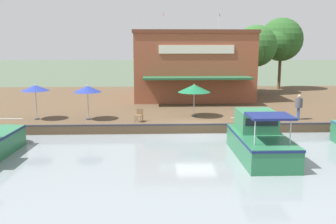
{
  "coord_description": "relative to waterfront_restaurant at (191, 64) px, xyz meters",
  "views": [
    {
      "loc": [
        22.98,
        -2.69,
        5.69
      ],
      "look_at": [
        -1.0,
        -1.75,
        1.3
      ],
      "focal_mm": 40.0,
      "sensor_mm": 36.0,
      "label": 1
    }
  ],
  "objects": [
    {
      "name": "tree_behind_restaurant",
      "position": [
        -5.49,
        10.47,
        2.28
      ],
      "size": [
        5.03,
        4.79,
        7.94
      ],
      "color": "brown",
      "rests_on": "quay_deck"
    },
    {
      "name": "patio_umbrella_by_entrance",
      "position": [
        10.97,
        -8.07,
        -1.05
      ],
      "size": [
        1.88,
        1.88,
        2.35
      ],
      "color": "#B7B7B7",
      "rests_on": "quay_deck"
    },
    {
      "name": "cafe_chair_under_first_umbrella",
      "position": [
        11.81,
        -4.59,
        -2.66
      ],
      "size": [
        0.55,
        0.55,
        0.85
      ],
      "color": "brown",
      "rests_on": "quay_deck"
    },
    {
      "name": "tree_downstream_bank",
      "position": [
        -2.09,
        6.74,
        1.61
      ],
      "size": [
        4.45,
        4.24,
        6.99
      ],
      "color": "brown",
      "rests_on": "quay_deck"
    },
    {
      "name": "motorboat_outer_channel",
      "position": [
        17.7,
        1.68,
        -2.85
      ],
      "size": [
        6.38,
        2.35,
        2.41
      ],
      "color": "#287047",
      "rests_on": "river_water"
    },
    {
      "name": "quay_edge_fender",
      "position": [
        13.11,
        -0.95,
        -3.09
      ],
      "size": [
        0.2,
        50.4,
        0.1
      ],
      "primitive_type": "cube",
      "color": "#2D2D33",
      "rests_on": "quay_deck"
    },
    {
      "name": "quay_deck",
      "position": [
        2.21,
        -0.95,
        -3.44
      ],
      "size": [
        22.0,
        56.0,
        0.6
      ],
      "primitive_type": "cube",
      "color": "brown",
      "rests_on": "ground"
    },
    {
      "name": "person_mid_patio",
      "position": [
        11.52,
        6.23,
        -2.07
      ],
      "size": [
        0.48,
        0.48,
        1.7
      ],
      "color": "#2D5193",
      "rests_on": "quay_deck"
    },
    {
      "name": "patio_umbrella_far_corner",
      "position": [
        10.2,
        -0.78,
        -1.13
      ],
      "size": [
        2.28,
        2.28,
        2.32
      ],
      "color": "#B7B7B7",
      "rests_on": "quay_deck"
    },
    {
      "name": "waterfront_restaurant",
      "position": [
        0.0,
        0.0,
        0.0
      ],
      "size": [
        11.07,
        10.77,
        7.98
      ],
      "color": "brown",
      "rests_on": "quay_deck"
    },
    {
      "name": "patio_umbrella_mid_patio_right",
      "position": [
        10.77,
        -11.61,
        -0.99
      ],
      "size": [
        1.87,
        1.87,
        2.38
      ],
      "color": "#B7B7B7",
      "rests_on": "quay_deck"
    },
    {
      "name": "ground_plane",
      "position": [
        13.21,
        -0.95,
        -3.74
      ],
      "size": [
        220.0,
        220.0,
        0.0
      ],
      "primitive_type": "plane",
      "color": "#4C5B47"
    }
  ]
}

